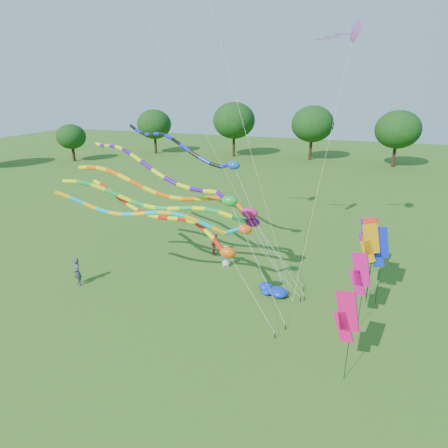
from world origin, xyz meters
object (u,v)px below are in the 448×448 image
(blue_nylon_heap, at_px, (272,291))
(person_c, at_px, (215,244))
(person_a, at_px, (226,256))
(tube_kite_orange, at_px, (183,194))
(person_b, at_px, (77,272))
(tube_kite_red, at_px, (173,222))

(blue_nylon_heap, height_order, person_c, person_c)
(blue_nylon_heap, distance_m, person_a, 4.87)
(person_a, xyz_separation_m, person_c, (-1.45, 1.70, 0.06))
(blue_nylon_heap, bearing_deg, person_a, 145.26)
(blue_nylon_heap, xyz_separation_m, person_a, (-3.98, 2.76, 0.56))
(tube_kite_orange, height_order, person_a, tube_kite_orange)
(tube_kite_orange, xyz_separation_m, person_c, (0.57, 4.20, -5.00))
(tube_kite_orange, relative_size, person_b, 8.32)
(person_c, bearing_deg, blue_nylon_heap, -149.48)
(tube_kite_red, relative_size, person_a, 8.60)
(person_a, bearing_deg, person_c, 112.42)
(tube_kite_orange, bearing_deg, tube_kite_red, -83.72)
(tube_kite_red, height_order, person_b, tube_kite_red)
(blue_nylon_heap, bearing_deg, person_c, 140.59)
(person_c, bearing_deg, person_b, 117.60)
(tube_kite_red, bearing_deg, blue_nylon_heap, 34.75)
(tube_kite_orange, distance_m, person_b, 8.54)
(tube_kite_red, height_order, blue_nylon_heap, tube_kite_red)
(tube_kite_red, relative_size, blue_nylon_heap, 7.73)
(blue_nylon_heap, relative_size, person_a, 1.11)
(person_a, distance_m, person_b, 10.01)
(blue_nylon_heap, height_order, person_b, person_b)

